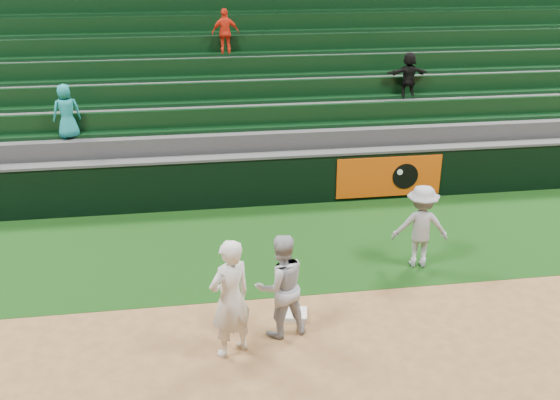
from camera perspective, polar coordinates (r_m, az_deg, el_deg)
The scene contains 8 objects.
ground at distance 10.57m, azimuth 2.28°, elevation -11.33°, with size 70.00×70.00×0.00m, color brown.
foul_grass at distance 13.12m, azimuth -0.12°, elevation -4.03°, with size 36.00×4.20×0.01m, color black.
first_base at distance 10.74m, azimuth 1.45°, elevation -10.42°, with size 0.38×0.38×0.09m, color white.
first_baseman at distance 9.44m, azimuth -4.58°, elevation -8.97°, with size 0.70×0.46×1.93m, color silver.
baserunner at distance 9.91m, azimuth 0.06°, elevation -7.85°, with size 0.85×0.66×1.75m, color #ADB0B8.
base_coach at distance 12.24m, azimuth 12.74°, elevation -2.37°, with size 1.07×0.62×1.66m, color #9B9FA8.
field_wall at distance 14.86m, azimuth -1.25°, elevation 1.93°, with size 36.00×0.45×1.25m.
stadium_seating at distance 18.14m, azimuth -2.90°, elevation 9.28°, with size 36.00×5.95×4.85m.
Camera 1 is at (-1.69, -8.59, 5.92)m, focal length 40.00 mm.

